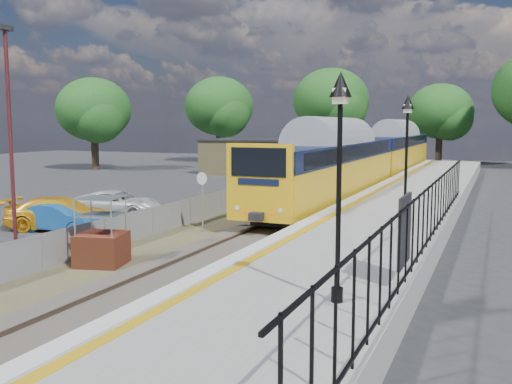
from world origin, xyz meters
The scene contains 17 objects.
ground centered at (0.00, 0.00, 0.00)m, with size 120.00×120.00×0.00m, color #2D2D30.
track_bed centered at (-0.47, 9.67, 0.09)m, with size 5.90×80.00×0.29m.
platform centered at (4.20, 8.00, 0.45)m, with size 5.00×70.00×0.90m, color gray.
platform_edge centered at (2.14, 8.00, 0.90)m, with size 0.90×70.00×0.01m.
victorian_lamp_south centered at (5.50, -4.00, 4.30)m, with size 0.44×0.44×4.60m.
victorian_lamp_north centered at (5.30, 6.00, 4.30)m, with size 0.44×0.44×4.60m.
palisade_fence centered at (6.55, 2.24, 1.84)m, with size 0.12×26.00×2.00m.
wire_fence centered at (-4.20, 12.00, 0.60)m, with size 0.06×52.00×1.20m.
outbuilding centered at (-10.91, 31.21, 1.52)m, with size 10.80×10.10×3.12m.
tree_line centered at (1.40, 42.00, 6.61)m, with size 56.80×43.80×11.88m.
train centered at (0.00, 25.36, 2.34)m, with size 2.82×40.83×3.51m.
brick_plinth centered at (-2.99, -0.69, 1.08)m, with size 1.70×1.70×2.25m.
speed_sign centered at (-2.66, 5.31, 1.70)m, with size 0.51×0.14×2.54m.
carpark_lamp centered at (-5.57, -1.66, 4.22)m, with size 0.25×0.50×7.45m.
car_blue centered at (-8.26, 3.37, 0.60)m, with size 1.27×3.63×1.20m, color #1A58A1.
car_yellow centered at (-8.61, 3.81, 0.69)m, with size 1.92×4.72×1.37m, color gold.
car_white centered at (-8.64, 7.52, 0.62)m, with size 2.07×4.50×1.25m, color silver.
Camera 1 is at (8.41, -14.93, 4.49)m, focal length 40.00 mm.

